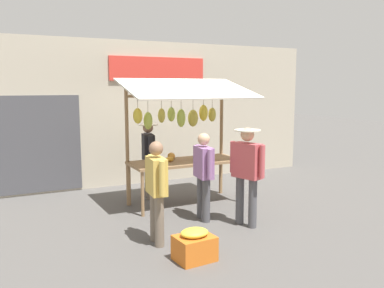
# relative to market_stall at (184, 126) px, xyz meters

# --- Properties ---
(ground_plane) EXTENTS (40.00, 40.00, 0.00)m
(ground_plane) POSITION_rel_market_stall_xyz_m (0.01, 0.07, -1.55)
(ground_plane) COLOR #514F4C
(street_backdrop) EXTENTS (9.00, 0.30, 3.40)m
(street_backdrop) POSITION_rel_market_stall_xyz_m (0.06, -2.13, 0.14)
(street_backdrop) COLOR #B2A893
(street_backdrop) RESTS_ON ground
(market_stall) EXTENTS (2.50, 1.46, 2.50)m
(market_stall) POSITION_rel_market_stall_xyz_m (0.00, 0.00, 0.00)
(market_stall) COLOR olive
(market_stall) RESTS_ON ground
(vendor_with_sunhat) EXTENTS (0.41, 0.67, 1.60)m
(vendor_with_sunhat) POSITION_rel_market_stall_xyz_m (0.51, -0.68, -0.62)
(vendor_with_sunhat) COLOR #726656
(vendor_with_sunhat) RESTS_ON ground
(shopper_with_ponytail) EXTENTS (0.27, 0.67, 1.54)m
(shopper_with_ponytail) POSITION_rel_market_stall_xyz_m (0.15, 1.11, -0.68)
(shopper_with_ponytail) COLOR #4C4C51
(shopper_with_ponytail) RESTS_ON ground
(shopper_with_shopping_bag) EXTENTS (0.26, 0.67, 1.55)m
(shopper_with_shopping_bag) POSITION_rel_market_stall_xyz_m (1.29, 1.77, -0.67)
(shopper_with_shopping_bag) COLOR #726656
(shopper_with_shopping_bag) RESTS_ON ground
(shopper_in_striped_shirt) EXTENTS (0.43, 0.68, 1.67)m
(shopper_in_striped_shirt) POSITION_rel_market_stall_xyz_m (-0.35, 1.70, -0.57)
(shopper_in_striped_shirt) COLOR #4C4C51
(shopper_in_striped_shirt) RESTS_ON ground
(produce_crate_near) EXTENTS (0.54, 0.45, 0.45)m
(produce_crate_near) POSITION_rel_market_stall_xyz_m (1.06, 2.55, -1.35)
(produce_crate_near) COLOR #D1661E
(produce_crate_near) RESTS_ON ground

